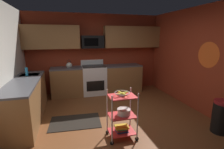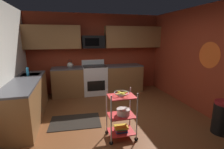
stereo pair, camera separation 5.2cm
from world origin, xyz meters
TOP-DOWN VIEW (x-y plane):
  - floor at (0.00, 0.00)m, footprint 4.40×4.80m
  - wall_back at (0.00, 2.43)m, footprint 4.52×0.06m
  - wall_right at (2.23, 0.00)m, footprint 0.06×4.80m
  - wall_flower_decal at (2.20, -0.08)m, footprint 0.00×0.60m
  - counter_run at (-0.82, 1.50)m, footprint 3.68×2.80m
  - oven_range at (-0.14, 2.10)m, footprint 0.76×0.65m
  - upper_cabinets at (0.03, 2.23)m, footprint 4.40×0.33m
  - microwave at (-0.14, 2.21)m, footprint 0.70×0.39m
  - rolling_cart at (-0.05, -0.53)m, footprint 0.54×0.38m
  - fruit_bowl at (-0.05, -0.53)m, footprint 0.27×0.27m
  - mixing_bowl_large at (-0.01, -0.53)m, footprint 0.25×0.25m
  - book_stack at (-0.05, -0.53)m, footprint 0.27×0.20m
  - kettle at (-0.90, 2.10)m, footprint 0.21×0.18m
  - dish_soap_bottle at (-1.94, 1.24)m, footprint 0.06×0.06m
  - trash_can at (1.90, -0.88)m, footprint 0.34×0.42m
  - floor_rug at (-0.86, 0.28)m, footprint 1.15×0.78m

SIDE VIEW (x-z plane):
  - floor at x=0.00m, z-range -0.04..0.00m
  - floor_rug at x=-0.86m, z-range 0.00..0.01m
  - book_stack at x=-0.05m, z-range 0.13..0.23m
  - trash_can at x=1.90m, z-range 0.00..0.66m
  - rolling_cart at x=-0.05m, z-range -0.01..0.91m
  - counter_run at x=-0.82m, z-range 0.00..0.92m
  - oven_range at x=-0.14m, z-range -0.07..1.03m
  - mixing_bowl_large at x=-0.01m, z-range 0.46..0.58m
  - fruit_bowl at x=-0.05m, z-range 0.84..0.91m
  - kettle at x=-0.90m, z-range 0.86..1.13m
  - dish_soap_bottle at x=-1.94m, z-range 0.92..1.12m
  - wall_back at x=0.00m, z-range 0.00..2.60m
  - wall_right at x=2.23m, z-range 0.00..2.60m
  - wall_flower_decal at x=2.20m, z-range 1.15..1.75m
  - microwave at x=-0.14m, z-range 1.50..1.90m
  - upper_cabinets at x=0.03m, z-range 1.50..2.20m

